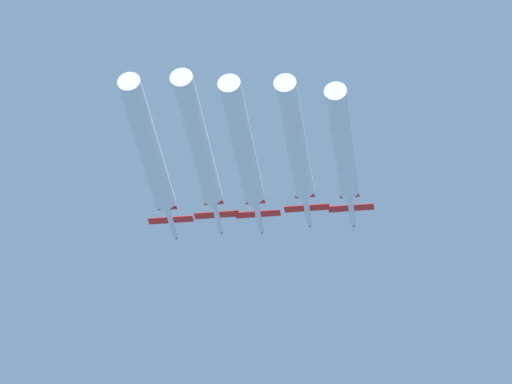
{
  "coord_description": "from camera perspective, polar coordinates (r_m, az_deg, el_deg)",
  "views": [
    {
      "loc": [
        31.08,
        -262.47,
        2.72
      ],
      "look_at": [
        0.13,
        -7.37,
        173.02
      ],
      "focal_mm": 117.91,
      "sensor_mm": 36.0,
      "label": 1
    }
  ],
  "objects": [
    {
      "name": "smoke_trail_center",
      "position": [
        295.4,
        -0.46,
        1.63
      ],
      "size": [
        3.93,
        35.85,
        3.93
      ],
      "color": "white"
    },
    {
      "name": "smoke_trail_inner_left",
      "position": [
        295.55,
        -1.98,
        1.71
      ],
      "size": [
        3.93,
        37.78,
        3.93
      ],
      "color": "white"
    },
    {
      "name": "jet_far_right",
      "position": [
        313.96,
        3.26,
        -0.61
      ],
      "size": [
        8.48,
        12.36,
        2.97
      ],
      "color": "silver"
    },
    {
      "name": "smoke_trail_far_right",
      "position": [
        296.19,
        2.96,
        1.63
      ],
      "size": [
        3.93,
        31.57,
        3.93
      ],
      "color": "white"
    },
    {
      "name": "jet_far_left",
      "position": [
        316.75,
        -2.89,
        -1.02
      ],
      "size": [
        8.48,
        12.36,
        2.97
      ],
      "color": "silver"
    },
    {
      "name": "jet_center",
      "position": [
        314.83,
        0.08,
        -0.82
      ],
      "size": [
        8.48,
        12.36,
        2.97
      ],
      "color": "silver"
    },
    {
      "name": "smoke_trail_far_left",
      "position": [
        296.45,
        -3.66,
        1.54
      ],
      "size": [
        3.93,
        38.35,
        3.93
      ],
      "color": "white"
    },
    {
      "name": "jet_inner_right",
      "position": [
        314.08,
        1.75,
        -0.61
      ],
      "size": [
        8.48,
        12.36,
        2.97
      ],
      "color": "silver"
    },
    {
      "name": "smoke_trail_inner_right",
      "position": [
        295.39,
        1.34,
        1.75
      ],
      "size": [
        3.93,
        33.96,
        3.93
      ],
      "color": "white"
    },
    {
      "name": "jet_inner_left",
      "position": [
        315.68,
        -1.32,
        -0.84
      ],
      "size": [
        8.48,
        12.36,
        2.97
      ],
      "color": "silver"
    }
  ]
}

